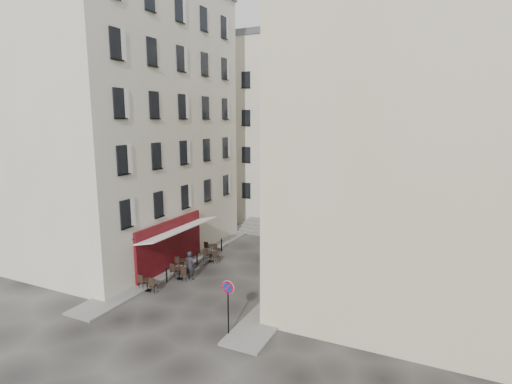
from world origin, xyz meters
The scene contains 18 objects.
ground centered at (0.00, 0.00, 0.00)m, with size 90.00×90.00×0.00m, color black.
sidewalk_left centered at (-4.50, 4.00, 0.06)m, with size 2.00×22.00×0.12m, color slate.
sidewalk_right centered at (4.50, 3.00, 0.06)m, with size 2.00×18.00×0.12m, color slate.
building_left centered at (-10.50, 3.00, 10.31)m, with size 12.20×16.20×20.60m.
building_right centered at (10.50, 3.50, 9.31)m, with size 12.20×14.20×18.60m.
building_back centered at (-1.00, 19.00, 9.31)m, with size 18.20×10.20×18.60m.
cafe_storefront centered at (-4.32, 1.00, 1.88)m, with size 1.74×7.30×3.50m.
stone_steps centered at (0.00, 12.57, 0.40)m, with size 9.00×3.15×0.80m.
bollard_near centered at (-3.25, -1.00, 0.53)m, with size 0.12×0.12×0.98m.
bollard_mid centered at (-3.25, 2.50, 0.53)m, with size 0.12×0.12×0.98m.
bollard_far centered at (-3.25, 6.00, 0.53)m, with size 0.12×0.12×0.98m.
no_parking_sign centered at (3.52, -5.01, 1.97)m, with size 0.64×0.10×2.79m.
bistro_table_a centered at (-3.38, -2.62, 0.48)m, with size 1.34×0.63×0.94m.
bistro_table_b centered at (-2.73, -0.29, 0.50)m, with size 1.38×0.65×0.97m.
bistro_table_c centered at (-3.44, 1.18, 0.48)m, with size 1.34×0.63×0.94m.
bistro_table_d centered at (-2.61, 3.41, 0.47)m, with size 1.30×0.61×0.91m.
bistro_table_e centered at (-3.54, 4.98, 0.45)m, with size 1.25×0.59×0.88m.
pedestrian centered at (-2.15, 0.07, 0.94)m, with size 0.69×0.45×1.89m, color black.
Camera 1 is at (12.29, -20.49, 10.23)m, focal length 28.00 mm.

